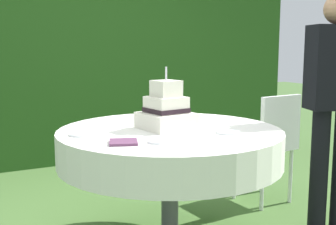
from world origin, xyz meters
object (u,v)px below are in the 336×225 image
(cake_table, at_px, (170,146))
(napkin_stack, at_px, (123,142))
(serving_plate_left, at_px, (164,115))
(standing_person, at_px, (334,97))
(serving_plate_right, at_px, (83,134))
(garden_chair, at_px, (271,138))
(serving_plate_far, at_px, (159,141))
(wedding_cake, at_px, (166,111))
(serving_plate_near, at_px, (228,132))

(cake_table, height_order, napkin_stack, napkin_stack)
(serving_plate_left, xyz_separation_m, standing_person, (0.89, -0.73, 0.15))
(serving_plate_left, height_order, napkin_stack, napkin_stack)
(serving_plate_left, xyz_separation_m, serving_plate_right, (-0.73, -0.43, 0.00))
(garden_chair, bearing_deg, standing_person, -88.81)
(serving_plate_right, bearing_deg, standing_person, -10.61)
(garden_chair, bearing_deg, serving_plate_left, 171.55)
(cake_table, bearing_deg, serving_plate_right, 172.65)
(serving_plate_far, distance_m, serving_plate_right, 0.47)
(cake_table, height_order, wedding_cake, wedding_cake)
(serving_plate_right, bearing_deg, wedding_cake, -3.58)
(cake_table, xyz_separation_m, garden_chair, (1.09, 0.36, -0.12))
(cake_table, height_order, serving_plate_near, serving_plate_near)
(serving_plate_right, xyz_separation_m, napkin_stack, (0.13, -0.30, 0.00))
(serving_plate_right, bearing_deg, serving_plate_left, 30.40)
(wedding_cake, distance_m, standing_person, 1.15)
(serving_plate_near, xyz_separation_m, serving_plate_right, (-0.76, 0.32, 0.00))
(cake_table, height_order, standing_person, standing_person)
(cake_table, bearing_deg, standing_person, -12.11)
(serving_plate_left, height_order, garden_chair, garden_chair)
(cake_table, relative_size, garden_chair, 1.51)
(cake_table, distance_m, serving_plate_near, 0.37)
(napkin_stack, bearing_deg, garden_chair, 21.94)
(serving_plate_far, relative_size, standing_person, 0.07)
(cake_table, xyz_separation_m, wedding_cake, (-0.01, 0.03, 0.21))
(wedding_cake, height_order, serving_plate_near, wedding_cake)
(cake_table, xyz_separation_m, serving_plate_far, (-0.22, -0.30, 0.11))
(serving_plate_near, bearing_deg, wedding_cake, 130.09)
(wedding_cake, relative_size, garden_chair, 0.42)
(serving_plate_near, distance_m, serving_plate_right, 0.82)
(serving_plate_right, bearing_deg, serving_plate_far, -50.96)
(cake_table, distance_m, serving_plate_left, 0.55)
(cake_table, distance_m, garden_chair, 1.16)
(napkin_stack, relative_size, standing_person, 0.09)
(serving_plate_far, height_order, serving_plate_left, same)
(serving_plate_left, distance_m, napkin_stack, 0.94)
(serving_plate_far, relative_size, serving_plate_left, 0.75)
(cake_table, relative_size, serving_plate_far, 12.04)
(wedding_cake, xyz_separation_m, serving_plate_left, (0.22, 0.46, -0.10))
(garden_chair, bearing_deg, serving_plate_right, -169.58)
(serving_plate_right, xyz_separation_m, standing_person, (1.62, -0.30, 0.15))
(wedding_cake, relative_size, serving_plate_near, 2.69)
(serving_plate_far, bearing_deg, standing_person, 2.64)
(standing_person, bearing_deg, cake_table, 167.89)
(wedding_cake, height_order, serving_plate_left, wedding_cake)
(garden_chair, xyz_separation_m, standing_person, (0.01, -0.60, 0.39))
(serving_plate_near, relative_size, standing_person, 0.09)
(serving_plate_right, bearing_deg, napkin_stack, -67.06)
(serving_plate_near, relative_size, garden_chair, 0.16)
(cake_table, distance_m, serving_plate_right, 0.53)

